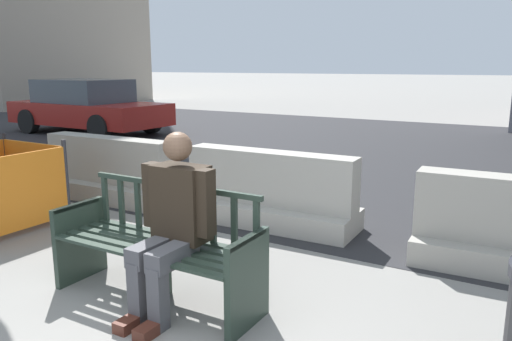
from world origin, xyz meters
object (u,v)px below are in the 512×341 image
Objects in this scene: street_bench at (157,250)px; seated_person at (173,220)px; car_sedan_mid at (88,107)px; jersey_barrier_centre at (270,195)px; jersey_barrier_left at (109,174)px.

seated_person is (0.21, -0.05, 0.29)m from street_bench.
car_sedan_mid is (-8.33, 6.47, 0.02)m from seated_person.
street_bench is 0.84× the size of jersey_barrier_centre.
street_bench is at bearing -36.98° from jersey_barrier_left.
street_bench is 10.35m from car_sedan_mid.
jersey_barrier_centre is 0.46× the size of car_sedan_mid.
car_sedan_mid is at bearing 141.69° from street_bench.
car_sedan_mid reaches higher than street_bench.
car_sedan_mid is (-7.95, 4.34, 0.37)m from jersey_barrier_centre.
seated_person is at bearing -35.55° from jersey_barrier_left.
jersey_barrier_centre is at bearing 3.20° from jersey_barrier_left.
jersey_barrier_left is (-2.79, 1.99, -0.35)m from seated_person.
jersey_barrier_left is 0.46× the size of car_sedan_mid.
street_bench is at bearing 165.75° from seated_person.
seated_person is 0.30× the size of car_sedan_mid.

